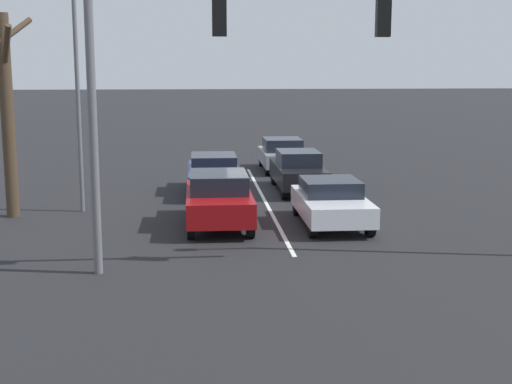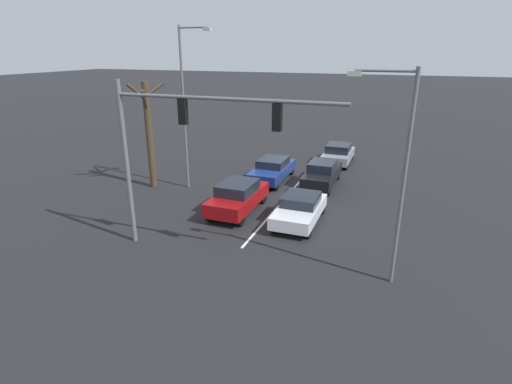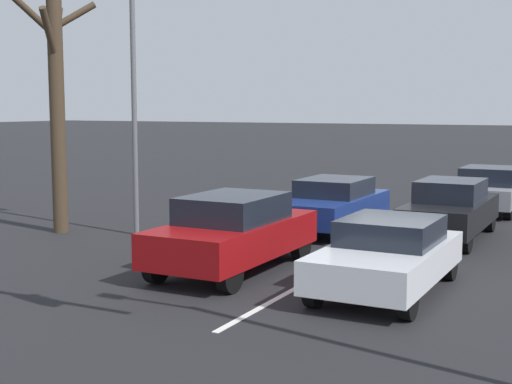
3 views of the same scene
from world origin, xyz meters
name	(u,v)px [view 1 (image 1 of 3)]	position (x,y,z in m)	size (l,w,h in m)	color
ground_plane	(260,192)	(0.00, 0.00, 0.00)	(240.00, 240.00, 0.00)	black
lane_stripe_left_divider	(265,200)	(0.00, 1.72, 0.01)	(0.12, 15.43, 0.01)	silver
car_maroon_midlane_front	(219,198)	(1.78, 5.66, 0.84)	(1.91, 4.45, 1.61)	maroon
car_white_leftlane_front	(331,202)	(-1.61, 5.85, 0.71)	(1.90, 4.16, 1.38)	silver
car_black_leftlane_second	(298,171)	(-1.47, -0.07, 0.80)	(1.73, 4.48, 1.56)	black
car_navy_midlane_second	(214,173)	(1.76, 0.00, 0.76)	(1.90, 4.60, 1.44)	navy
car_gray_leftlane_third	(282,154)	(-1.54, -5.56, 0.76)	(1.89, 4.02, 1.48)	gray
traffic_signal_gantry	(208,55)	(2.15, 10.42, 4.98)	(9.12, 0.37, 6.99)	slate
street_lamp_right_shoulder	(82,48)	(6.00, 3.14, 5.30)	(2.00, 0.24, 9.33)	slate
bare_tree_near	(7,105)	(8.28, 3.79, 3.56)	(1.60, 2.17, 6.35)	#423323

